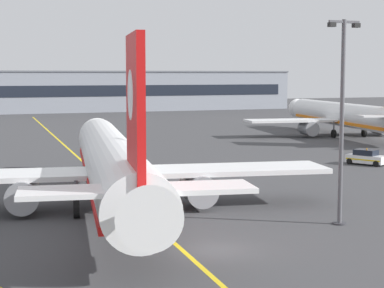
{
  "coord_description": "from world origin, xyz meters",
  "views": [
    {
      "loc": [
        -13.92,
        -32.88,
        9.75
      ],
      "look_at": [
        4.04,
        14.39,
        4.37
      ],
      "focal_mm": 61.61,
      "sensor_mm": 36.0,
      "label": 1
    }
  ],
  "objects_px": {
    "airliner_background": "(344,116)",
    "apron_lamp_post": "(342,119)",
    "service_car_third": "(366,158)",
    "safety_cone_by_nose_gear": "(87,173)",
    "airliner_foreground": "(112,164)"
  },
  "relations": [
    {
      "from": "apron_lamp_post",
      "to": "safety_cone_by_nose_gear",
      "type": "xyz_separation_m",
      "value": [
        -11.18,
        26.05,
        -6.64
      ]
    },
    {
      "from": "airliner_background",
      "to": "service_car_third",
      "type": "distance_m",
      "value": 32.96
    },
    {
      "from": "service_car_third",
      "to": "airliner_background",
      "type": "bearing_deg",
      "value": 60.38
    },
    {
      "from": "safety_cone_by_nose_gear",
      "to": "apron_lamp_post",
      "type": "bearing_deg",
      "value": -66.78
    },
    {
      "from": "airliner_background",
      "to": "apron_lamp_post",
      "type": "relative_size",
      "value": 3.06
    },
    {
      "from": "airliner_background",
      "to": "apron_lamp_post",
      "type": "distance_m",
      "value": 62.57
    },
    {
      "from": "service_car_third",
      "to": "safety_cone_by_nose_gear",
      "type": "relative_size",
      "value": 8.29
    },
    {
      "from": "apron_lamp_post",
      "to": "service_car_third",
      "type": "relative_size",
      "value": 2.89
    },
    {
      "from": "airliner_foreground",
      "to": "airliner_background",
      "type": "relative_size",
      "value": 1.02
    },
    {
      "from": "apron_lamp_post",
      "to": "service_car_third",
      "type": "xyz_separation_m",
      "value": [
        18.69,
        23.21,
        -6.13
      ]
    },
    {
      "from": "airliner_foreground",
      "to": "airliner_background",
      "type": "xyz_separation_m",
      "value": [
        47.74,
        42.43,
        -0.09
      ]
    },
    {
      "from": "service_car_third",
      "to": "airliner_foreground",
      "type": "bearing_deg",
      "value": -156.25
    },
    {
      "from": "airliner_background",
      "to": "apron_lamp_post",
      "type": "xyz_separation_m",
      "value": [
        -34.93,
        -51.78,
        3.62
      ]
    },
    {
      "from": "airliner_background",
      "to": "safety_cone_by_nose_gear",
      "type": "height_order",
      "value": "airliner_background"
    },
    {
      "from": "airliner_foreground",
      "to": "service_car_third",
      "type": "distance_m",
      "value": 34.51
    }
  ]
}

